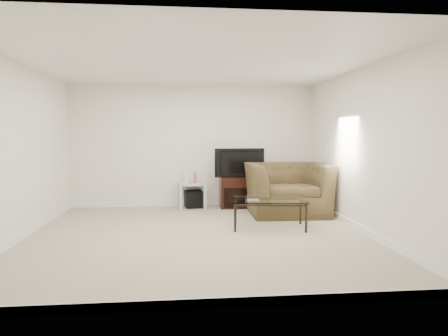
{
  "coord_description": "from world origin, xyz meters",
  "views": [
    {
      "loc": [
        -0.19,
        -5.78,
        1.49
      ],
      "look_at": [
        0.5,
        1.2,
        0.9
      ],
      "focal_mm": 32.0,
      "sensor_mm": 36.0,
      "label": 1
    }
  ],
  "objects": [
    {
      "name": "floor",
      "position": [
        0.0,
        0.0,
        0.0
      ],
      "size": [
        5.0,
        5.0,
        0.0
      ],
      "primitive_type": "plane",
      "color": "tan",
      "rests_on": "ground"
    },
    {
      "name": "wall_right",
      "position": [
        2.5,
        0.0,
        1.25
      ],
      "size": [
        0.02,
        5.0,
        2.5
      ],
      "primitive_type": "cube",
      "color": "silver",
      "rests_on": "ground"
    },
    {
      "name": "game_console",
      "position": [
        -0.18,
        2.25,
        0.64
      ],
      "size": [
        0.08,
        0.18,
        0.24
      ],
      "primitive_type": "cube",
      "rotation": [
        0.0,
        0.0,
        0.16
      ],
      "color": "white",
      "rests_on": "side_table"
    },
    {
      "name": "remote",
      "position": [
        0.88,
        0.35,
        0.47
      ],
      "size": [
        0.18,
        0.06,
        0.02
      ],
      "primitive_type": "cube",
      "rotation": [
        0.0,
        0.0,
        0.03
      ],
      "color": "#B2B2B7",
      "rests_on": "coffee_table"
    },
    {
      "name": "side_table",
      "position": [
        -0.05,
        2.28,
        0.26
      ],
      "size": [
        0.58,
        0.58,
        0.52
      ],
      "primitive_type": null,
      "rotation": [
        0.0,
        0.0,
        0.07
      ],
      "color": "silver",
      "rests_on": "floor"
    },
    {
      "name": "dvd_player",
      "position": [
        0.9,
        2.24,
        0.53
      ],
      "size": [
        0.42,
        0.3,
        0.06
      ],
      "primitive_type": "cube",
      "rotation": [
        0.0,
        0.0,
        0.0
      ],
      "color": "black",
      "rests_on": "tv_stand"
    },
    {
      "name": "game_case",
      "position": [
        0.02,
        2.26,
        0.62
      ],
      "size": [
        0.06,
        0.15,
        0.21
      ],
      "primitive_type": "cube",
      "rotation": [
        0.0,
        0.0,
        -0.01
      ],
      "color": "#CC4C4C",
      "rests_on": "side_table"
    },
    {
      "name": "wall_left",
      "position": [
        -2.5,
        0.0,
        1.25
      ],
      "size": [
        0.02,
        5.0,
        2.5
      ],
      "primitive_type": "cube",
      "color": "silver",
      "rests_on": "ground"
    },
    {
      "name": "ceiling",
      "position": [
        0.0,
        0.0,
        2.5
      ],
      "size": [
        5.0,
        5.0,
        0.0
      ],
      "primitive_type": "plane",
      "color": "white",
      "rests_on": "ground"
    },
    {
      "name": "subwoofer",
      "position": [
        -0.02,
        2.3,
        0.18
      ],
      "size": [
        0.38,
        0.38,
        0.34
      ],
      "primitive_type": "cube",
      "rotation": [
        0.0,
        0.0,
        0.15
      ],
      "color": "black",
      "rests_on": "floor"
    },
    {
      "name": "plate_right_outlet",
      "position": [
        2.49,
        1.3,
        0.3
      ],
      "size": [
        0.02,
        0.08,
        0.12
      ],
      "primitive_type": "cube",
      "color": "white",
      "rests_on": "wall_right"
    },
    {
      "name": "wall_back",
      "position": [
        0.0,
        2.5,
        1.25
      ],
      "size": [
        5.0,
        0.02,
        2.5
      ],
      "primitive_type": "cube",
      "color": "silver",
      "rests_on": "ground"
    },
    {
      "name": "plate_right_switch",
      "position": [
        2.49,
        1.6,
        1.25
      ],
      "size": [
        0.02,
        0.09,
        0.13
      ],
      "primitive_type": "cube",
      "color": "white",
      "rests_on": "wall_right"
    },
    {
      "name": "recliner",
      "position": [
        1.72,
        1.49,
        0.64
      ],
      "size": [
        1.48,
        0.97,
        1.28
      ],
      "primitive_type": "imported",
      "rotation": [
        0.0,
        0.0,
        -0.01
      ],
      "color": "#51321F",
      "rests_on": "floor"
    },
    {
      "name": "television",
      "position": [
        0.9,
        2.25,
        0.92
      ],
      "size": [
        0.95,
        0.25,
        0.58
      ],
      "primitive_type": "imported",
      "rotation": [
        0.0,
        0.0,
        0.06
      ],
      "color": "black",
      "rests_on": "tv_stand"
    },
    {
      "name": "tv_stand",
      "position": [
        0.9,
        2.28,
        0.32
      ],
      "size": [
        0.76,
        0.53,
        0.63
      ],
      "primitive_type": null,
      "rotation": [
        0.0,
        0.0,
        0.0
      ],
      "color": "black",
      "rests_on": "floor"
    },
    {
      "name": "plate_back",
      "position": [
        -1.4,
        2.49,
        1.25
      ],
      "size": [
        0.12,
        0.02,
        0.12
      ],
      "primitive_type": "cube",
      "color": "white",
      "rests_on": "wall_back"
    },
    {
      "name": "coffee_table",
      "position": [
        1.15,
        0.4,
        0.23
      ],
      "size": [
        1.24,
        0.81,
        0.46
      ],
      "primitive_type": null,
      "rotation": [
        0.0,
        0.0,
        -0.14
      ],
      "color": "black",
      "rests_on": "floor"
    }
  ]
}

